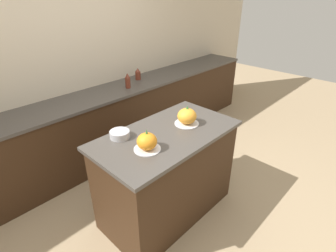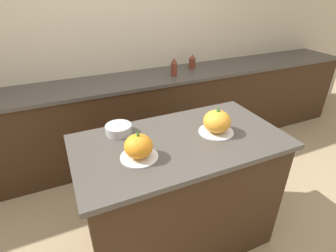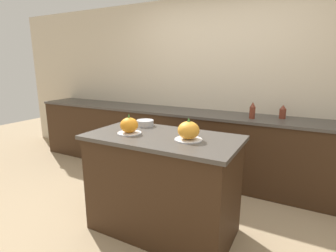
# 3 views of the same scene
# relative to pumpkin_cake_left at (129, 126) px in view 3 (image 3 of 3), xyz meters

# --- Properties ---
(ground_plane) EXTENTS (12.00, 12.00, 0.00)m
(ground_plane) POSITION_rel_pumpkin_cake_left_xyz_m (0.31, 0.07, -1.03)
(ground_plane) COLOR tan
(wall_back) EXTENTS (8.00, 0.06, 2.50)m
(wall_back) POSITION_rel_pumpkin_cake_left_xyz_m (0.31, 1.74, 0.22)
(wall_back) COLOR beige
(wall_back) RESTS_ON ground_plane
(kitchen_island) EXTENTS (1.39, 0.75, 0.95)m
(kitchen_island) POSITION_rel_pumpkin_cake_left_xyz_m (0.31, 0.07, -0.55)
(kitchen_island) COLOR #382314
(kitchen_island) RESTS_ON ground_plane
(back_counter) EXTENTS (6.00, 0.60, 0.94)m
(back_counter) POSITION_rel_pumpkin_cake_left_xyz_m (0.31, 1.41, -0.56)
(back_counter) COLOR #382314
(back_counter) RESTS_ON ground_plane
(pumpkin_cake_left) EXTENTS (0.22, 0.22, 0.19)m
(pumpkin_cake_left) POSITION_rel_pumpkin_cake_left_xyz_m (0.00, 0.00, 0.00)
(pumpkin_cake_left) COLOR silver
(pumpkin_cake_left) RESTS_ON kitchen_island
(pumpkin_cake_right) EXTENTS (0.24, 0.24, 0.19)m
(pumpkin_cake_right) POSITION_rel_pumpkin_cake_left_xyz_m (0.57, 0.06, 0.01)
(pumpkin_cake_right) COLOR silver
(pumpkin_cake_right) RESTS_ON kitchen_island
(bottle_tall) EXTENTS (0.07, 0.07, 0.20)m
(bottle_tall) POSITION_rel_pumpkin_cake_left_xyz_m (0.86, 1.33, 0.01)
(bottle_tall) COLOR maroon
(bottle_tall) RESTS_ON back_counter
(bottle_short) EXTENTS (0.08, 0.08, 0.17)m
(bottle_short) POSITION_rel_pumpkin_cake_left_xyz_m (1.18, 1.51, -0.01)
(bottle_short) COLOR maroon
(bottle_short) RESTS_ON back_counter
(mixing_bowl) EXTENTS (0.18, 0.18, 0.06)m
(mixing_bowl) POSITION_rel_pumpkin_cake_left_xyz_m (-0.04, 0.32, -0.04)
(mixing_bowl) COLOR #ADADB2
(mixing_bowl) RESTS_ON kitchen_island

